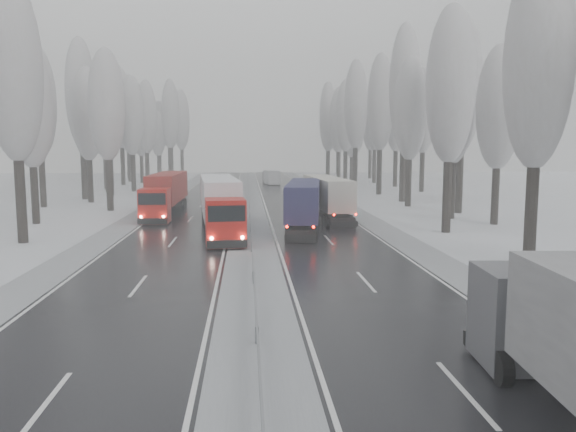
{
  "coord_description": "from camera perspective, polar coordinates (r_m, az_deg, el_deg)",
  "views": [
    {
      "loc": [
        -0.29,
        -13.37,
        6.27
      ],
      "look_at": [
        2.17,
        19.89,
        2.2
      ],
      "focal_mm": 35.0,
      "sensor_mm": 36.0,
      "label": 1
    }
  ],
  "objects": [
    {
      "name": "tree_77",
      "position": [
        127.6,
        -13.09,
        8.12
      ],
      "size": [
        3.6,
        3.6,
        14.32
      ],
      "color": "black",
      "rests_on": "ground"
    },
    {
      "name": "carriageway_left",
      "position": [
        44.1,
        -10.65,
        -1.32
      ],
      "size": [
        7.5,
        200.0,
        0.03
      ],
      "primitive_type": "cube",
      "color": "black",
      "rests_on": "ground"
    },
    {
      "name": "tree_22",
      "position": [
        61.59,
        12.32,
        10.5
      ],
      "size": [
        3.6,
        3.6,
        15.86
      ],
      "color": "black",
      "rests_on": "ground"
    },
    {
      "name": "tree_24",
      "position": [
        67.26,
        11.78,
        12.71
      ],
      "size": [
        3.6,
        3.6,
        20.49
      ],
      "color": "black",
      "rests_on": "ground"
    },
    {
      "name": "tree_21",
      "position": [
        56.65,
        17.34,
        12.45
      ],
      "size": [
        3.6,
        3.6,
        18.62
      ],
      "color": "black",
      "rests_on": "ground"
    },
    {
      "name": "tree_72",
      "position": [
        103.65,
        -14.76,
        8.66
      ],
      "size": [
        3.6,
        3.6,
        15.11
      ],
      "color": "black",
      "rests_on": "ground"
    },
    {
      "name": "tree_36",
      "position": [
        120.97,
        4.08,
        10.13
      ],
      "size": [
        3.6,
        3.6,
        20.23
      ],
      "color": "black",
      "rests_on": "ground"
    },
    {
      "name": "truck_blue_box",
      "position": [
        43.62,
        1.68,
        1.53
      ],
      "size": [
        4.19,
        14.46,
        3.68
      ],
      "rotation": [
        0.0,
        0.0,
        -0.14
      ],
      "color": "#1B2545",
      "rests_on": "ground"
    },
    {
      "name": "ground",
      "position": [
        14.77,
        -2.85,
        -18.16
      ],
      "size": [
        260.0,
        260.0,
        0.0
      ],
      "primitive_type": "plane",
      "color": "silver",
      "rests_on": "ground"
    },
    {
      "name": "tree_78",
      "position": [
        129.99,
        -12.03,
        9.59
      ],
      "size": [
        3.6,
        3.6,
        19.55
      ],
      "color": "black",
      "rests_on": "ground"
    },
    {
      "name": "tree_23",
      "position": [
        67.29,
        16.5,
        8.8
      ],
      "size": [
        3.6,
        3.6,
        13.55
      ],
      "color": "black",
      "rests_on": "ground"
    },
    {
      "name": "tree_32",
      "position": [
        104.08,
        5.21,
        9.63
      ],
      "size": [
        3.6,
        3.6,
        17.33
      ],
      "color": "black",
      "rests_on": "ground"
    },
    {
      "name": "tree_63",
      "position": [
        64.95,
        -24.02,
        10.45
      ],
      "size": [
        3.6,
        3.6,
        16.88
      ],
      "color": "black",
      "rests_on": "ground"
    },
    {
      "name": "tree_60",
      "position": [
        50.78,
        -24.73,
        10.08
      ],
      "size": [
        3.6,
        3.6,
        14.84
      ],
      "color": "black",
      "rests_on": "ground"
    },
    {
      "name": "box_truck_distant",
      "position": [
        96.22,
        -1.72,
        3.97
      ],
      "size": [
        2.83,
        6.82,
        2.47
      ],
      "rotation": [
        0.0,
        0.0,
        0.12
      ],
      "color": "#B5B6BC",
      "rests_on": "ground"
    },
    {
      "name": "tree_28",
      "position": [
        87.16,
        6.91,
        11.09
      ],
      "size": [
        3.6,
        3.6,
        19.62
      ],
      "color": "black",
      "rests_on": "ground"
    },
    {
      "name": "tree_31",
      "position": [
        101.81,
        8.84,
        10.08
      ],
      "size": [
        3.6,
        3.6,
        18.58
      ],
      "color": "black",
      "rests_on": "ground"
    },
    {
      "name": "tree_38",
      "position": [
        131.59,
        4.14,
        9.25
      ],
      "size": [
        3.6,
        3.6,
        17.97
      ],
      "color": "black",
      "rests_on": "ground"
    },
    {
      "name": "tree_68",
      "position": [
        84.19,
        -15.61,
        9.75
      ],
      "size": [
        3.6,
        3.6,
        16.65
      ],
      "color": "black",
      "rests_on": "ground"
    },
    {
      "name": "tree_75",
      "position": [
        119.26,
        -16.01,
        9.44
      ],
      "size": [
        3.6,
        3.6,
        18.6
      ],
      "color": "black",
      "rests_on": "ground"
    },
    {
      "name": "tree_27",
      "position": [
        82.68,
        13.61,
        10.29
      ],
      "size": [
        3.6,
        3.6,
        17.62
      ],
      "color": "black",
      "rests_on": "ground"
    },
    {
      "name": "tree_34",
      "position": [
        110.97,
        4.14,
        9.57
      ],
      "size": [
        3.6,
        3.6,
        17.63
      ],
      "color": "black",
      "rests_on": "ground"
    },
    {
      "name": "tree_39",
      "position": [
        135.93,
        5.08,
        8.69
      ],
      "size": [
        3.6,
        3.6,
        16.19
      ],
      "color": "black",
      "rests_on": "ground"
    },
    {
      "name": "tree_25",
      "position": [
        73.12,
        16.21,
        11.59
      ],
      "size": [
        3.6,
        3.6,
        19.44
      ],
      "color": "black",
      "rests_on": "ground"
    },
    {
      "name": "tree_20",
      "position": [
        51.97,
        16.58,
        10.95
      ],
      "size": [
        3.6,
        3.6,
        15.71
      ],
      "color": "black",
      "rests_on": "ground"
    },
    {
      "name": "tree_69",
      "position": [
        89.24,
        -18.23,
        10.59
      ],
      "size": [
        3.6,
        3.6,
        19.35
      ],
      "color": "black",
      "rests_on": "ground"
    },
    {
      "name": "carriageway_right",
      "position": [
        44.17,
        3.02,
        -1.19
      ],
      "size": [
        7.5,
        200.0,
        0.03
      ],
      "primitive_type": "cube",
      "color": "black",
      "rests_on": "ground"
    },
    {
      "name": "tree_67",
      "position": [
        82.15,
        -18.06,
        9.94
      ],
      "size": [
        3.6,
        3.6,
        17.09
      ],
      "color": "black",
      "rests_on": "ground"
    },
    {
      "name": "tree_30",
      "position": [
        96.7,
        5.91,
        10.03
      ],
      "size": [
        3.6,
        3.6,
        17.86
      ],
      "color": "black",
      "rests_on": "ground"
    },
    {
      "name": "median_slush",
      "position": [
        43.82,
        -3.81,
        -1.26
      ],
      "size": [
        3.0,
        200.0,
        0.04
      ],
      "primitive_type": "cube",
      "color": "#9FA2A6",
      "rests_on": "ground"
    },
    {
      "name": "tree_71",
      "position": [
        98.98,
        -16.63,
        10.35
      ],
      "size": [
        3.6,
        3.6,
        19.61
      ],
      "color": "black",
      "rests_on": "ground"
    },
    {
      "name": "tree_66",
      "position": [
        77.88,
        -17.72,
        9.25
      ],
      "size": [
        3.6,
        3.6,
        15.23
      ],
      "color": "black",
      "rests_on": "ground"
    },
    {
      "name": "tree_64",
      "position": [
        68.58,
        -19.7,
        9.64
      ],
      "size": [
        3.6,
        3.6,
        15.42
      ],
      "color": "black",
      "rests_on": "ground"
    },
    {
      "name": "tree_65",
      "position": [
        73.09,
        -20.32,
        11.46
      ],
      "size": [
        3.6,
        3.6,
        19.48
      ],
      "color": "black",
      "rests_on": "ground"
    },
    {
      "name": "tree_37",
      "position": [
        125.97,
        6.99,
        8.86
      ],
      "size": [
        3.6,
        3.6,
        16.37
      ],
      "color": "black",
      "rests_on": "ground"
    },
    {
      "name": "tree_79",
      "position": [
        134.27,
        -12.96,
        8.8
      ],
      "size": [
        3.6,
        3.6,
        17.07
      ],
      "color": "black",
      "rests_on": "ground"
    },
    {
      "name": "tree_33",
      "position": [
        108.49,
        6.5,
        8.49
      ],
      "size": [
        3.6,
        3.6,
        14.33
      ],
      "color": "black",
      "rests_on": "ground"
    },
    {
      "name": "tree_19",
      "position": [
        48.93,
        20.65,
        10.21
      ],
      "size": [
        3.6,
        3.6,
        14.57
      ],
      "color": "black",
      "rests_on": "ground"
    },
    {
      "name": "tree_18",
      "position": [
        43.25,
        16.2,
        12.57
      ],
      "size": [
        3.6,
        3.6,
        16.58
      ],
      "color": "black",
      "rests_on": "ground"
    },
    {
      "name": "median_guardrail",
      "position": [
        43.72,
        -3.81,
        -0.51
      ],
      "size": [
        0.12,
        200.0,
        0.76
      ],
      "color": "slate",
      "rests_on": "ground"
    },
    {
      "name": "shoulder_left",
      "position": [
        44.92,
        -16.93,
        -1.34
      ],
      "size": [
        2.4,
        200.0,
        0.04
      ],
      "primitive_type": "cube",
      "color": "#9FA2A6",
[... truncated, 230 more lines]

